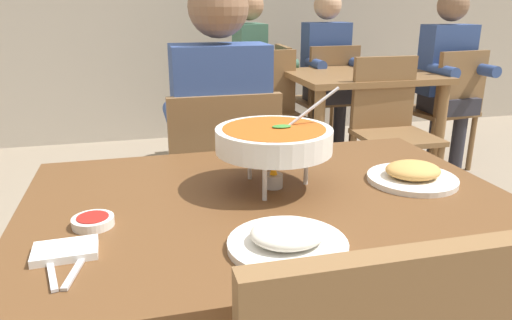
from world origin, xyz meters
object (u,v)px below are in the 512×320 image
object	(u,v)px
dining_table_main	(270,238)
chair_diner_main	(222,186)
chair_bg_window	(390,122)
patron_bg_right	(254,66)
chair_bg_corner	(273,108)
rice_plate	(288,239)
appetizer_plate	(412,175)
curry_bowl	(274,140)
chair_bg_left	(447,104)
diner_main	(219,128)
dining_table_far	(360,92)
sauce_dish	(93,221)
patron_bg_middle	(327,64)
chair_bg_right	(269,96)
patron_bg_left	(448,71)
chair_bg_middle	(327,94)

from	to	relation	value
dining_table_main	chair_diner_main	world-z (taller)	chair_diner_main
dining_table_main	chair_bg_window	bearing A→B (deg)	51.81
chair_bg_window	patron_bg_right	xyz separation A→B (m)	(-0.61, 1.04, 0.24)
chair_bg_corner	chair_bg_window	size ratio (longest dim) A/B	1.00
rice_plate	chair_bg_corner	distance (m)	2.49
dining_table_main	appetizer_plate	distance (m)	0.43
curry_bowl	appetizer_plate	world-z (taller)	curry_bowl
chair_diner_main	chair_bg_left	distance (m)	2.28
diner_main	dining_table_far	distance (m)	1.78
curry_bowl	sauce_dish	size ratio (longest dim) A/B	3.69
patron_bg_middle	patron_bg_right	size ratio (longest dim) A/B	1.00
chair_bg_left	chair_bg_right	size ratio (longest dim) A/B	1.00
curry_bowl	chair_bg_window	size ratio (longest dim) A/B	0.37
diner_main	chair_bg_left	world-z (taller)	diner_main
chair_diner_main	diner_main	world-z (taller)	diner_main
diner_main	chair_bg_corner	xyz separation A→B (m)	(0.62, 1.39, -0.24)
dining_table_far	patron_bg_left	size ratio (longest dim) A/B	0.76
dining_table_far	patron_bg_middle	world-z (taller)	patron_bg_middle
dining_table_far	patron_bg_middle	distance (m)	0.58
chair_diner_main	dining_table_far	xyz separation A→B (m)	(1.24, 1.31, 0.11)
chair_bg_left	patron_bg_left	distance (m)	0.24
sauce_dish	chair_bg_corner	bearing A→B (deg)	64.51
chair_bg_left	chair_bg_corner	distance (m)	1.30
curry_bowl	chair_bg_left	distance (m)	2.69
dining_table_main	chair_diner_main	distance (m)	0.72
patron_bg_left	patron_bg_right	distance (m)	1.44
chair_diner_main	chair_bg_window	xyz separation A→B (m)	(1.22, 0.84, 0.00)
patron_bg_left	chair_bg_corner	bearing A→B (deg)	173.79
chair_bg_right	chair_bg_window	world-z (taller)	same
chair_bg_window	dining_table_far	bearing A→B (deg)	87.44
patron_bg_right	appetizer_plate	bearing A→B (deg)	-94.44
chair_bg_right	sauce_dish	bearing A→B (deg)	-113.43
rice_plate	chair_diner_main	bearing A→B (deg)	87.65
curry_bowl	patron_bg_left	size ratio (longest dim) A/B	0.25
curry_bowl	chair_bg_left	bearing A→B (deg)	44.99
chair_bg_window	patron_bg_right	world-z (taller)	patron_bg_right
dining_table_main	chair_bg_middle	xyz separation A→B (m)	(1.21, 2.56, -0.12)
appetizer_plate	chair_bg_middle	world-z (taller)	chair_bg_middle
diner_main	dining_table_far	world-z (taller)	diner_main
curry_bowl	dining_table_far	xyz separation A→B (m)	(1.21, 1.95, -0.26)
curry_bowl	diner_main	bearing A→B (deg)	92.16
appetizer_plate	patron_bg_middle	size ratio (longest dim) A/B	0.18
patron_bg_left	curry_bowl	bearing A→B (deg)	-134.46
chair_bg_window	patron_bg_middle	xyz separation A→B (m)	(-0.01, 1.03, 0.24)
diner_main	appetizer_plate	size ratio (longest dim) A/B	5.46
chair_bg_left	chair_bg_right	distance (m)	1.34
chair_bg_corner	patron_bg_left	xyz separation A→B (m)	(1.29, -0.14, 0.24)
chair_diner_main	patron_bg_right	size ratio (longest dim) A/B	0.69
dining_table_main	dining_table_far	bearing A→B (deg)	58.47
appetizer_plate	patron_bg_right	xyz separation A→B (m)	(0.20, 2.58, -0.02)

